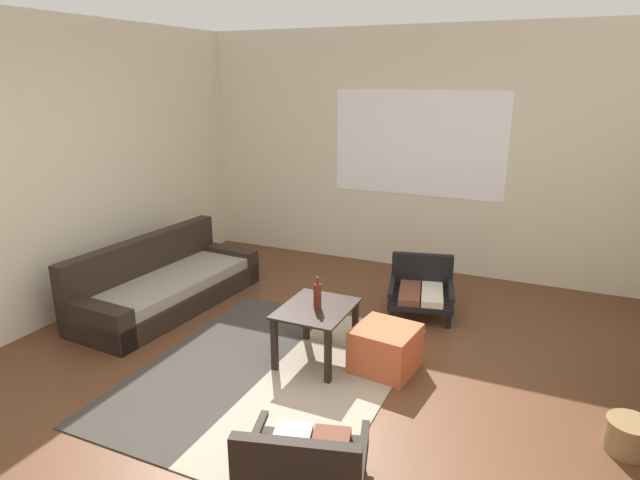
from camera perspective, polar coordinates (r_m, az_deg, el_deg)
name	(u,v)px	position (r m, az deg, el deg)	size (l,w,h in m)	color
ground_plane	(299,397)	(3.99, -2.20, -16.11)	(7.80, 7.80, 0.00)	#56331E
far_wall_with_window	(419,152)	(6.29, 10.31, 9.07)	(5.60, 0.13, 2.70)	beige
side_wall_left	(41,174)	(5.38, -27.25, 6.19)	(0.12, 6.60, 2.70)	beige
area_rug	(270,372)	(4.29, -5.31, -13.59)	(1.84, 2.37, 0.01)	#38332D
couch	(165,285)	(5.55, -15.97, -4.61)	(0.89, 2.00, 0.66)	black
coffee_table	(316,318)	(4.28, -0.39, -8.19)	(0.52, 0.64, 0.45)	black
armchair_by_window	(421,288)	(5.28, 10.57, -4.99)	(0.72, 0.72, 0.51)	black
armchair_striped_foreground	(303,467)	(3.05, -1.81, -22.68)	(0.78, 0.75, 0.53)	black
ottoman_orange	(385,349)	(4.26, 6.87, -11.25)	(0.45, 0.45, 0.35)	#BC5633
glass_bottle	(317,295)	(4.19, -0.27, -5.81)	(0.06, 0.06, 0.25)	#5B2319
wicker_basket	(629,436)	(3.93, 29.67, -17.43)	(0.27, 0.27, 0.20)	olive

